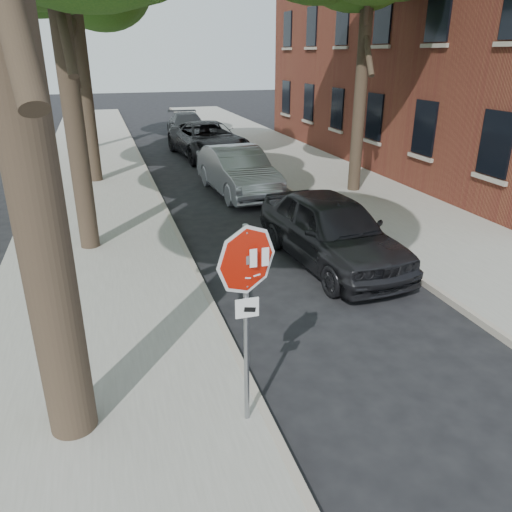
{
  "coord_description": "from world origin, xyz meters",
  "views": [
    {
      "loc": [
        -2.1,
        -4.93,
        4.44
      ],
      "look_at": [
        -0.37,
        0.67,
        2.05
      ],
      "focal_mm": 35.0,
      "sensor_mm": 36.0,
      "label": 1
    }
  ],
  "objects_px": {
    "car_b": "(238,171)",
    "car_d": "(208,140)",
    "car_a": "(331,230)",
    "car_c": "(187,126)",
    "stop_sign": "(247,290)"
  },
  "relations": [
    {
      "from": "car_b",
      "to": "car_d",
      "type": "distance_m",
      "value": 6.54
    },
    {
      "from": "car_a",
      "to": "car_d",
      "type": "height_order",
      "value": "car_a"
    },
    {
      "from": "car_c",
      "to": "car_a",
      "type": "bearing_deg",
      "value": -87.67
    },
    {
      "from": "car_c",
      "to": "car_d",
      "type": "bearing_deg",
      "value": -87.83
    },
    {
      "from": "car_b",
      "to": "car_d",
      "type": "bearing_deg",
      "value": 82.77
    },
    {
      "from": "car_d",
      "to": "car_b",
      "type": "bearing_deg",
      "value": -98.6
    },
    {
      "from": "car_b",
      "to": "car_c",
      "type": "bearing_deg",
      "value": 84.25
    },
    {
      "from": "car_b",
      "to": "car_d",
      "type": "xyz_separation_m",
      "value": [
        0.39,
        6.53,
        0.01
      ]
    },
    {
      "from": "stop_sign",
      "to": "car_c",
      "type": "xyz_separation_m",
      "value": [
        3.3,
        23.14,
        -1.25
      ]
    },
    {
      "from": "car_a",
      "to": "car_b",
      "type": "relative_size",
      "value": 0.99
    },
    {
      "from": "car_d",
      "to": "stop_sign",
      "type": "bearing_deg",
      "value": -105.77
    },
    {
      "from": "stop_sign",
      "to": "car_a",
      "type": "distance_m",
      "value": 5.79
    },
    {
      "from": "stop_sign",
      "to": "car_c",
      "type": "height_order",
      "value": "stop_sign"
    },
    {
      "from": "car_b",
      "to": "car_c",
      "type": "xyz_separation_m",
      "value": [
        0.4,
        12.06,
        -0.08
      ]
    },
    {
      "from": "car_a",
      "to": "car_b",
      "type": "height_order",
      "value": "car_a"
    }
  ]
}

